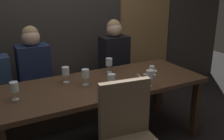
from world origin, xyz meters
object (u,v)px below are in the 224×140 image
object	(u,v)px
dining_table	(101,91)
wine_glass_far_left	(112,79)
wine_glass_center_front	(85,74)
wine_glass_far_right	(66,72)
wine_glass_near_left	(109,62)
diner_bearded	(33,63)
espresso_cup	(152,69)
fork_on_table	(140,76)
chair_near_side	(130,134)
wine_glass_end_right	(14,87)
wine_glass_end_left	(150,75)
diner_far_end	(114,52)
banquette_bench	(78,102)

from	to	relation	value
dining_table	wine_glass_far_left	world-z (taller)	wine_glass_far_left
wine_glass_center_front	wine_glass_far_right	world-z (taller)	same
wine_glass_near_left	wine_glass_far_left	bearing A→B (deg)	-115.20
dining_table	diner_bearded	xyz separation A→B (m)	(-0.52, 0.70, 0.19)
espresso_cup	fork_on_table	size ratio (longest dim) A/B	0.71
chair_near_side	espresso_cup	world-z (taller)	chair_near_side
diner_bearded	wine_glass_center_front	bearing A→B (deg)	-61.97
wine_glass_center_front	wine_glass_end_right	size ratio (longest dim) A/B	1.00
chair_near_side	wine_glass_end_right	xyz separation A→B (m)	(-0.75, 0.71, 0.30)
wine_glass_end_right	wine_glass_end_left	bearing A→B (deg)	-13.69
chair_near_side	wine_glass_near_left	distance (m)	1.08
diner_bearded	wine_glass_near_left	size ratio (longest dim) A/B	4.99
wine_glass_far_left	wine_glass_far_right	distance (m)	0.52
fork_on_table	wine_glass_far_right	bearing A→B (deg)	178.64
wine_glass_end_right	wine_glass_near_left	size ratio (longest dim) A/B	1.00
diner_far_end	wine_glass_far_right	xyz separation A→B (m)	(-0.84, -0.50, 0.02)
wine_glass_end_left	chair_near_side	bearing A→B (deg)	-139.81
diner_bearded	diner_far_end	size ratio (longest dim) A/B	0.99
wine_glass_far_left	wine_glass_center_front	xyz separation A→B (m)	(-0.16, 0.25, 0.00)
dining_table	wine_glass_end_right	xyz separation A→B (m)	(-0.84, -0.01, 0.20)
dining_table	wine_glass_center_front	bearing A→B (deg)	172.63
diner_bearded	wine_glass_far_right	size ratio (longest dim) A/B	4.99
wine_glass_far_left	wine_glass_end_right	size ratio (longest dim) A/B	1.00
wine_glass_end_right	banquette_bench	bearing A→B (deg)	40.10
diner_far_end	wine_glass_far_right	distance (m)	0.98
wine_glass_center_front	diner_far_end	bearing A→B (deg)	43.70
chair_near_side	wine_glass_end_left	bearing A→B (deg)	40.19
wine_glass_near_left	fork_on_table	size ratio (longest dim) A/B	0.96
wine_glass_center_front	espresso_cup	world-z (taller)	wine_glass_center_front
wine_glass_end_right	chair_near_side	bearing A→B (deg)	-43.48
chair_near_side	dining_table	bearing A→B (deg)	82.41
wine_glass_far_left	wine_glass_near_left	size ratio (longest dim) A/B	1.00
banquette_bench	chair_near_side	bearing A→B (deg)	-93.87
banquette_bench	fork_on_table	world-z (taller)	fork_on_table
wine_glass_far_left	wine_glass_center_front	size ratio (longest dim) A/B	1.00
dining_table	wine_glass_near_left	xyz separation A→B (m)	(0.23, 0.26, 0.20)
dining_table	chair_near_side	world-z (taller)	chair_near_side
diner_bearded	espresso_cup	distance (m)	1.37
banquette_bench	diner_far_end	bearing A→B (deg)	-1.78
wine_glass_end_left	wine_glass_end_right	xyz separation A→B (m)	(-1.23, 0.30, 0.00)
wine_glass_center_front	espresso_cup	size ratio (longest dim) A/B	1.37
wine_glass_end_left	wine_glass_end_right	bearing A→B (deg)	166.31
diner_bearded	fork_on_table	size ratio (longest dim) A/B	4.82
diner_bearded	wine_glass_end_right	world-z (taller)	diner_bearded
diner_far_end	dining_table	bearing A→B (deg)	-127.99
dining_table	diner_far_end	size ratio (longest dim) A/B	2.67
diner_far_end	wine_glass_far_left	size ratio (longest dim) A/B	5.03
banquette_bench	diner_far_end	distance (m)	0.81
diner_bearded	diner_far_end	xyz separation A→B (m)	(1.05, -0.02, 0.00)
diner_bearded	dining_table	bearing A→B (deg)	-53.30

